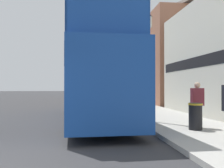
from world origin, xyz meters
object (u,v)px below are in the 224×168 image
at_px(tour_bus, 93,79).
at_px(pedestrian_second, 197,100).
at_px(lamp_post_nearest, 148,45).
at_px(lamp_post_second, 126,60).
at_px(parked_car_ahead_of_bus, 98,97).
at_px(litter_bin, 195,115).
at_px(lamp_post_third, 112,70).

height_order(tour_bus, pedestrian_second, tour_bus).
height_order(lamp_post_nearest, lamp_post_second, lamp_post_second).
height_order(tour_bus, lamp_post_nearest, lamp_post_nearest).
relative_size(parked_car_ahead_of_bus, litter_bin, 4.68).
bearing_deg(lamp_post_third, lamp_post_nearest, -90.55).
height_order(parked_car_ahead_of_bus, pedestrian_second, pedestrian_second).
distance_m(lamp_post_second, litter_bin, 9.92).
bearing_deg(lamp_post_second, litter_bin, -85.43).
bearing_deg(lamp_post_third, litter_bin, -86.93).
bearing_deg(parked_car_ahead_of_bus, lamp_post_nearest, -79.29).
xyz_separation_m(pedestrian_second, lamp_post_nearest, (-1.30, 1.86, 2.21)).
xyz_separation_m(lamp_post_second, litter_bin, (0.76, -9.50, -2.78)).
height_order(lamp_post_nearest, litter_bin, lamp_post_nearest).
relative_size(pedestrian_second, lamp_post_second, 0.34).
height_order(parked_car_ahead_of_bus, litter_bin, parked_car_ahead_of_bus).
distance_m(lamp_post_nearest, lamp_post_third, 14.43).
distance_m(parked_car_ahead_of_bus, lamp_post_nearest, 10.41).
bearing_deg(parked_car_ahead_of_bus, litter_bin, -76.13).
height_order(lamp_post_third, litter_bin, lamp_post_third).
height_order(tour_bus, litter_bin, tour_bus).
relative_size(pedestrian_second, litter_bin, 1.79).
bearing_deg(litter_bin, pedestrian_second, 58.38).
relative_size(parked_car_ahead_of_bus, pedestrian_second, 2.61).
distance_m(pedestrian_second, litter_bin, 0.70).
xyz_separation_m(tour_bus, pedestrian_second, (3.51, -3.66, -0.82)).
bearing_deg(pedestrian_second, tour_bus, 133.80).
bearing_deg(lamp_post_nearest, lamp_post_third, 89.45).
distance_m(tour_bus, lamp_post_third, 12.91).
bearing_deg(lamp_post_nearest, tour_bus, 140.83).
bearing_deg(litter_bin, tour_bus, 128.51).
height_order(parked_car_ahead_of_bus, lamp_post_nearest, lamp_post_nearest).
height_order(lamp_post_nearest, lamp_post_third, lamp_post_nearest).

